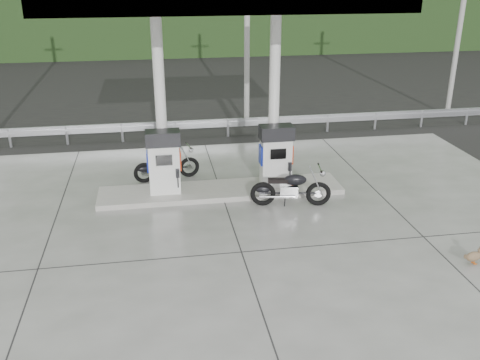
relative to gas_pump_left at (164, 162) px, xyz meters
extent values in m
plane|color=black|center=(1.60, -2.50, -1.07)|extent=(160.00, 160.00, 0.00)
cube|color=slate|center=(1.60, -2.50, -1.06)|extent=(18.00, 14.00, 0.02)
cube|color=gray|center=(1.60, 0.00, -0.98)|extent=(7.00, 1.40, 0.15)
cylinder|color=white|center=(0.00, 0.40, 1.60)|extent=(0.30, 0.30, 5.00)
cylinder|color=white|center=(3.20, 0.40, 1.60)|extent=(0.30, 0.30, 5.00)
cube|color=black|center=(1.60, 9.00, -1.07)|extent=(60.00, 7.00, 0.01)
cylinder|color=#979691|center=(3.60, 7.00, 2.93)|extent=(0.22, 0.22, 8.00)
cylinder|color=#979691|center=(12.60, 7.00, 2.93)|extent=(0.22, 0.22, 8.00)
cube|color=black|center=(1.60, 27.50, 1.93)|extent=(80.00, 6.00, 6.00)
camera|label=1|loc=(-0.22, -14.15, 5.09)|focal=40.00mm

